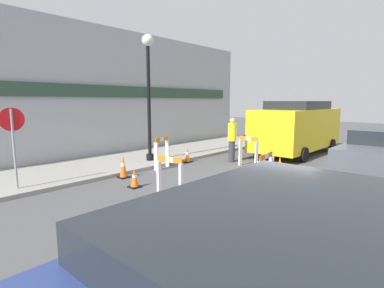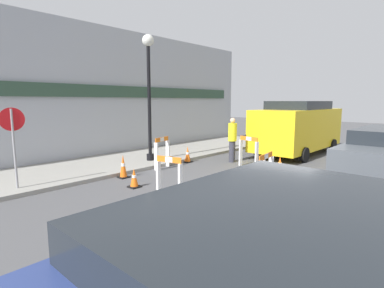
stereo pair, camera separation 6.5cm
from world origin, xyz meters
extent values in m
plane|color=#4C4C4F|center=(0.00, 0.00, 0.00)|extent=(60.00, 60.00, 0.00)
cube|color=gray|center=(0.00, 6.19, 0.06)|extent=(18.00, 3.37, 0.12)
cube|color=#A3A8B2|center=(0.00, 7.95, 2.75)|extent=(18.00, 0.12, 5.50)
cube|color=#2D4738|center=(0.00, 7.84, 2.80)|extent=(16.20, 0.10, 0.50)
cylinder|color=black|center=(0.07, 5.37, 0.24)|extent=(0.29, 0.29, 0.24)
cylinder|color=black|center=(0.07, 5.37, 2.27)|extent=(0.13, 0.13, 4.30)
sphere|color=silver|center=(0.07, 5.37, 4.59)|extent=(0.44, 0.44, 0.44)
cylinder|color=gray|center=(-4.73, 5.04, 1.16)|extent=(0.06, 0.06, 2.08)
cylinder|color=red|center=(-4.73, 5.04, 1.93)|extent=(0.60, 0.12, 0.60)
cube|color=white|center=(1.94, 1.80, 0.49)|extent=(0.14, 0.08, 0.97)
cube|color=white|center=(2.06, 2.54, 0.49)|extent=(0.14, 0.08, 0.97)
cube|color=orange|center=(2.00, 2.17, 1.05)|extent=(0.15, 0.81, 0.15)
cube|color=white|center=(2.00, 2.17, 1.05)|extent=(0.07, 0.25, 0.14)
cube|color=white|center=(0.12, 4.44, 0.49)|extent=(0.09, 0.14, 0.97)
cube|color=white|center=(-0.59, 4.26, 0.49)|extent=(0.09, 0.14, 0.97)
cube|color=orange|center=(-0.24, 4.35, 1.05)|extent=(0.77, 0.21, 0.15)
cube|color=white|center=(-0.24, 4.35, 1.05)|extent=(0.24, 0.09, 0.14)
cube|color=white|center=(-2.28, 2.22, 0.43)|extent=(0.14, 0.09, 0.86)
cube|color=white|center=(-2.12, 1.58, 0.43)|extent=(0.14, 0.09, 0.86)
cube|color=orange|center=(-2.20, 1.90, 0.93)|extent=(0.20, 0.70, 0.15)
cube|color=white|center=(-2.20, 1.90, 0.93)|extent=(0.08, 0.22, 0.14)
cube|color=white|center=(-0.51, 0.29, 0.42)|extent=(0.08, 0.14, 0.85)
cube|color=white|center=(0.36, 0.41, 0.42)|extent=(0.08, 0.14, 0.85)
cube|color=orange|center=(-0.08, 0.35, 0.92)|extent=(0.93, 0.16, 0.15)
cube|color=white|center=(-0.08, 0.35, 0.92)|extent=(0.28, 0.07, 0.14)
cube|color=black|center=(1.77, 0.83, 0.02)|extent=(0.30, 0.30, 0.04)
cone|color=orange|center=(1.77, 0.83, 0.32)|extent=(0.23, 0.23, 0.57)
cylinder|color=white|center=(1.77, 0.83, 0.35)|extent=(0.13, 0.13, 0.08)
cube|color=black|center=(-1.96, 4.25, 0.02)|extent=(0.30, 0.30, 0.04)
cone|color=orange|center=(-1.96, 4.25, 0.39)|extent=(0.22, 0.22, 0.69)
cylinder|color=white|center=(-1.96, 4.25, 0.42)|extent=(0.13, 0.13, 0.10)
cube|color=black|center=(1.92, 1.51, 0.02)|extent=(0.30, 0.30, 0.04)
cone|color=orange|center=(1.92, 1.51, 0.31)|extent=(0.23, 0.23, 0.53)
cylinder|color=white|center=(1.92, 1.51, 0.33)|extent=(0.13, 0.13, 0.07)
cube|color=black|center=(-2.37, 3.14, 0.02)|extent=(0.30, 0.30, 0.04)
cone|color=orange|center=(-2.37, 3.14, 0.29)|extent=(0.22, 0.22, 0.50)
cylinder|color=white|center=(-2.37, 3.14, 0.32)|extent=(0.13, 0.13, 0.07)
cube|color=black|center=(1.15, 4.40, 0.02)|extent=(0.30, 0.30, 0.04)
cone|color=orange|center=(1.15, 4.40, 0.34)|extent=(0.23, 0.22, 0.59)
cylinder|color=white|center=(1.15, 4.40, 0.36)|extent=(0.13, 0.13, 0.08)
cylinder|color=#33333D|center=(2.38, 3.15, 0.42)|extent=(0.29, 0.29, 0.84)
cylinder|color=yellow|center=(2.38, 3.15, 1.19)|extent=(0.41, 0.41, 0.70)
sphere|color=#DBAD89|center=(2.38, 3.15, 1.64)|extent=(0.25, 0.25, 0.20)
cube|color=#1E2328|center=(-5.41, -2.64, 1.45)|extent=(2.43, 1.69, 0.52)
cylinder|color=black|center=(-4.05, -1.72, 0.30)|extent=(0.60, 0.18, 0.60)
cylinder|color=black|center=(1.41, -1.74, 0.30)|extent=(0.60, 0.18, 0.60)
cylinder|color=black|center=(-1.00, -1.74, 0.30)|extent=(0.60, 0.18, 0.60)
cube|color=yellow|center=(5.90, 2.02, 1.16)|extent=(5.46, 2.05, 1.72)
cube|color=#1E2328|center=(5.90, 2.02, 2.02)|extent=(3.00, 1.88, 0.73)
cylinder|color=black|center=(7.59, 3.04, 0.30)|extent=(0.60, 0.18, 0.60)
cylinder|color=black|center=(7.59, 0.99, 0.30)|extent=(0.60, 0.18, 0.60)
cylinder|color=black|center=(4.21, 3.04, 0.30)|extent=(0.60, 0.18, 0.60)
cylinder|color=black|center=(4.21, 0.99, 0.30)|extent=(0.60, 0.18, 0.60)
camera|label=1|loc=(-7.32, -3.47, 2.40)|focal=28.00mm
camera|label=2|loc=(-7.27, -3.51, 2.40)|focal=28.00mm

